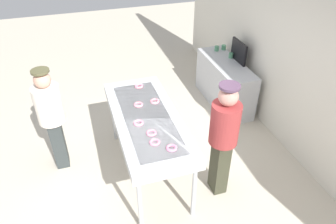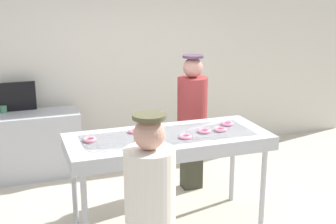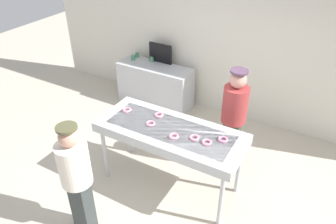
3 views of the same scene
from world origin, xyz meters
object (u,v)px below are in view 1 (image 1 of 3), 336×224
at_px(strawberry_donut_0, 151,133).
at_px(worker_baker, 224,134).
at_px(fryer_conveyor, 147,121).
at_px(strawberry_donut_6, 138,105).
at_px(prep_counter, 224,83).
at_px(customer_waiting, 51,114).
at_px(paper_cup_0, 231,55).
at_px(strawberry_donut_3, 139,123).
at_px(paper_cup_1, 217,48).
at_px(strawberry_donut_1, 172,148).
at_px(paper_cup_2, 224,47).
at_px(strawberry_donut_2, 139,86).
at_px(menu_display, 239,51).
at_px(strawberry_donut_5, 155,142).
at_px(strawberry_donut_4, 155,101).

distance_m(strawberry_donut_0, worker_baker, 0.89).
distance_m(fryer_conveyor, strawberry_donut_6, 0.30).
bearing_deg(worker_baker, prep_counter, -15.15).
distance_m(customer_waiting, paper_cup_0, 3.39).
xyz_separation_m(strawberry_donut_3, paper_cup_1, (-2.06, 2.05, -0.12)).
bearing_deg(customer_waiting, fryer_conveyor, 74.78).
bearing_deg(strawberry_donut_1, paper_cup_1, 145.70).
height_order(customer_waiting, paper_cup_2, customer_waiting).
height_order(fryer_conveyor, strawberry_donut_3, strawberry_donut_3).
bearing_deg(fryer_conveyor, strawberry_donut_2, 174.08).
relative_size(worker_baker, menu_display, 3.38).
height_order(fryer_conveyor, paper_cup_1, fryer_conveyor).
xyz_separation_m(strawberry_donut_3, strawberry_donut_5, (0.42, 0.09, 0.00)).
bearing_deg(strawberry_donut_2, prep_counter, 109.02).
distance_m(strawberry_donut_2, strawberry_donut_5, 1.32).
height_order(strawberry_donut_3, paper_cup_0, strawberry_donut_3).
xyz_separation_m(fryer_conveyor, strawberry_donut_0, (0.37, -0.04, 0.09)).
relative_size(fryer_conveyor, worker_baker, 1.21).
height_order(strawberry_donut_0, strawberry_donut_4, same).
bearing_deg(strawberry_donut_0, customer_waiting, -128.64).
bearing_deg(strawberry_donut_3, fryer_conveyor, 133.12).
xyz_separation_m(paper_cup_0, paper_cup_1, (-0.37, -0.12, 0.00)).
xyz_separation_m(strawberry_donut_3, paper_cup_2, (-2.06, 2.20, -0.12)).
bearing_deg(prep_counter, strawberry_donut_6, -59.97).
height_order(worker_baker, paper_cup_1, worker_baker).
height_order(strawberry_donut_5, prep_counter, strawberry_donut_5).
height_order(strawberry_donut_0, menu_display, menu_display).
xyz_separation_m(strawberry_donut_1, customer_waiting, (-1.27, -1.32, -0.10)).
height_order(strawberry_donut_1, menu_display, menu_display).
height_order(strawberry_donut_5, menu_display, menu_display).
distance_m(strawberry_donut_5, customer_waiting, 1.62).
xyz_separation_m(prep_counter, menu_display, (0.00, 0.22, 0.62)).
bearing_deg(customer_waiting, menu_display, 113.84).
bearing_deg(paper_cup_2, paper_cup_1, -87.44).
relative_size(strawberry_donut_3, strawberry_donut_4, 1.00).
relative_size(strawberry_donut_1, menu_display, 0.26).
relative_size(strawberry_donut_2, strawberry_donut_5, 1.00).
bearing_deg(strawberry_donut_6, worker_baker, 44.58).
relative_size(strawberry_donut_4, paper_cup_2, 1.40).
bearing_deg(menu_display, paper_cup_1, -162.45).
height_order(strawberry_donut_0, strawberry_donut_2, same).
xyz_separation_m(strawberry_donut_6, prep_counter, (-1.10, 1.91, -0.60)).
relative_size(strawberry_donut_3, strawberry_donut_6, 1.00).
bearing_deg(strawberry_donut_0, prep_counter, 132.75).
bearing_deg(worker_baker, strawberry_donut_4, 47.72).
bearing_deg(strawberry_donut_1, strawberry_donut_6, -171.04).
height_order(strawberry_donut_0, strawberry_donut_1, same).
xyz_separation_m(paper_cup_0, menu_display, (0.17, 0.05, 0.15)).
bearing_deg(paper_cup_1, strawberry_donut_3, -44.85).
distance_m(strawberry_donut_2, strawberry_donut_6, 0.50).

